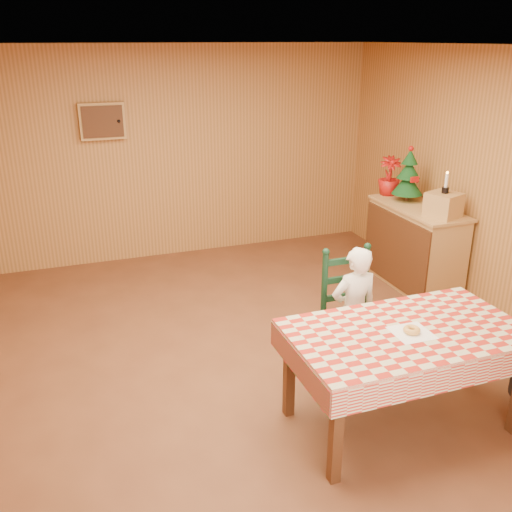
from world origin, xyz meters
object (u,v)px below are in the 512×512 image
Objects in this scene: seated_child at (354,312)px; shelf_unit at (414,246)px; crate at (443,205)px; dining_table at (406,340)px; ladder_chair at (350,315)px; christmas_tree at (408,176)px.

seated_child is 2.07m from shelf_unit.
shelf_unit is 0.71m from crate.
seated_child is 0.91× the size of shelf_unit.
dining_table is at bearing -126.11° from shelf_unit.
christmas_tree is (1.55, 1.57, 0.71)m from ladder_chair.
shelf_unit is at bearing 40.67° from ladder_chair.
dining_table is at bearing -90.00° from ladder_chair.
crate is (1.55, 1.71, 0.37)m from dining_table.
shelf_unit is (1.54, 1.38, -0.10)m from seated_child.
crate is 0.48× the size of christmas_tree.
dining_table is 1.34× the size of shelf_unit.
ladder_chair is at bearing -139.33° from shelf_unit.
crate is (1.55, 0.92, 0.55)m from ladder_chair.
seated_child is (0.00, 0.73, -0.13)m from dining_table.
dining_table is at bearing -132.16° from crate.
dining_table is 2.67× the size of christmas_tree.
christmas_tree is (1.55, 1.63, 0.65)m from seated_child.
seated_child is 3.75× the size of crate.
seated_child is at bearing 90.00° from dining_table.
seated_child is 1.90m from crate.
christmas_tree is (1.55, 2.36, 0.52)m from dining_table.
seated_child is 2.34m from christmas_tree.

